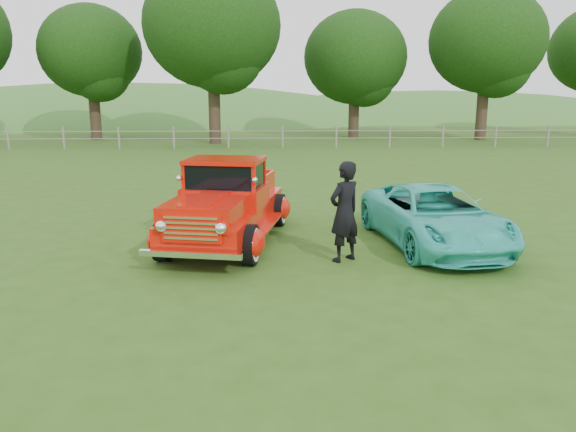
{
  "coord_description": "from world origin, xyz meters",
  "views": [
    {
      "loc": [
        -0.78,
        -9.3,
        3.14
      ],
      "look_at": [
        -0.42,
        1.2,
        0.78
      ],
      "focal_mm": 35.0,
      "sensor_mm": 36.0,
      "label": 1
    }
  ],
  "objects_px": {
    "tree_mid_west": "(90,51)",
    "tree_near_west": "(212,26)",
    "teal_sedan": "(434,216)",
    "tree_near_east": "(355,58)",
    "man": "(345,212)",
    "red_pickup": "(227,205)",
    "tree_mid_east": "(487,41)"
  },
  "relations": [
    {
      "from": "tree_mid_east",
      "to": "teal_sedan",
      "type": "relative_size",
      "value": 2.15
    },
    {
      "from": "tree_mid_east",
      "to": "tree_near_west",
      "type": "bearing_deg",
      "value": -173.29
    },
    {
      "from": "tree_near_west",
      "to": "tree_near_east",
      "type": "bearing_deg",
      "value": 23.96
    },
    {
      "from": "tree_near_east",
      "to": "man",
      "type": "height_order",
      "value": "tree_near_east"
    },
    {
      "from": "tree_mid_east",
      "to": "man",
      "type": "distance_m",
      "value": 29.44
    },
    {
      "from": "red_pickup",
      "to": "man",
      "type": "relative_size",
      "value": 2.77
    },
    {
      "from": "teal_sedan",
      "to": "tree_near_west",
      "type": "bearing_deg",
      "value": 98.73
    },
    {
      "from": "red_pickup",
      "to": "man",
      "type": "xyz_separation_m",
      "value": [
        2.28,
        -1.45,
        0.15
      ]
    },
    {
      "from": "tree_mid_east",
      "to": "man",
      "type": "bearing_deg",
      "value": -115.3
    },
    {
      "from": "teal_sedan",
      "to": "man",
      "type": "bearing_deg",
      "value": -160.34
    },
    {
      "from": "tree_mid_west",
      "to": "red_pickup",
      "type": "bearing_deg",
      "value": -68.13
    },
    {
      "from": "red_pickup",
      "to": "teal_sedan",
      "type": "height_order",
      "value": "red_pickup"
    },
    {
      "from": "teal_sedan",
      "to": "man",
      "type": "distance_m",
      "value": 2.26
    },
    {
      "from": "tree_mid_east",
      "to": "teal_sedan",
      "type": "height_order",
      "value": "tree_mid_east"
    },
    {
      "from": "red_pickup",
      "to": "man",
      "type": "height_order",
      "value": "man"
    },
    {
      "from": "tree_near_east",
      "to": "man",
      "type": "relative_size",
      "value": 4.42
    },
    {
      "from": "tree_mid_east",
      "to": "tree_mid_west",
      "type": "bearing_deg",
      "value": 177.71
    },
    {
      "from": "tree_near_east",
      "to": "red_pickup",
      "type": "relative_size",
      "value": 1.6
    },
    {
      "from": "tree_mid_west",
      "to": "tree_near_east",
      "type": "relative_size",
      "value": 1.02
    },
    {
      "from": "tree_near_west",
      "to": "teal_sedan",
      "type": "height_order",
      "value": "tree_near_west"
    },
    {
      "from": "tree_mid_west",
      "to": "tree_near_east",
      "type": "bearing_deg",
      "value": 3.37
    },
    {
      "from": "tree_mid_east",
      "to": "teal_sedan",
      "type": "bearing_deg",
      "value": -112.41
    },
    {
      "from": "tree_mid_west",
      "to": "tree_near_west",
      "type": "xyz_separation_m",
      "value": [
        8.0,
        -3.0,
        1.25
      ]
    },
    {
      "from": "tree_mid_west",
      "to": "teal_sedan",
      "type": "xyz_separation_m",
      "value": [
        14.62,
        -26.18,
        -4.94
      ]
    },
    {
      "from": "tree_near_east",
      "to": "teal_sedan",
      "type": "distance_m",
      "value": 27.67
    },
    {
      "from": "tree_mid_west",
      "to": "tree_near_east",
      "type": "height_order",
      "value": "tree_mid_west"
    },
    {
      "from": "tree_near_west",
      "to": "teal_sedan",
      "type": "bearing_deg",
      "value": -74.07
    },
    {
      "from": "tree_near_west",
      "to": "man",
      "type": "xyz_separation_m",
      "value": [
        4.62,
        -24.19,
        -5.85
      ]
    },
    {
      "from": "tree_near_east",
      "to": "tree_mid_east",
      "type": "xyz_separation_m",
      "value": [
        8.0,
        -2.0,
        0.93
      ]
    },
    {
      "from": "teal_sedan",
      "to": "tree_mid_west",
      "type": "bearing_deg",
      "value": 111.97
    },
    {
      "from": "tree_mid_west",
      "to": "tree_mid_east",
      "type": "distance_m",
      "value": 25.03
    },
    {
      "from": "tree_mid_west",
      "to": "tree_mid_east",
      "type": "xyz_separation_m",
      "value": [
        25.0,
        -1.0,
        0.62
      ]
    }
  ]
}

